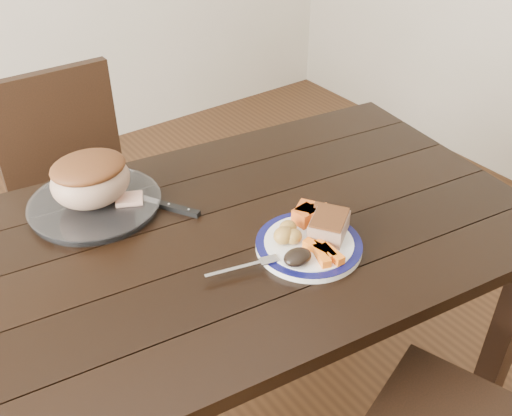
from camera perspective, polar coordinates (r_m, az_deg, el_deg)
ground at (r=1.99m, az=-2.34°, el=-19.70°), size 4.00×4.00×0.00m
dining_table at (r=1.50m, az=-2.93°, el=-5.14°), size 1.71×1.11×0.75m
chair_far at (r=2.09m, az=-17.26°, el=1.51°), size 0.42×0.43×0.93m
dinner_plate at (r=1.39m, az=5.29°, el=-3.76°), size 0.26×0.26×0.02m
plate_rim at (r=1.38m, az=5.31°, el=-3.49°), size 0.26×0.26×0.02m
serving_platter at (r=1.58m, az=-15.76°, el=0.31°), size 0.34×0.34×0.02m
pork_slice at (r=1.40m, az=7.29°, el=-1.84°), size 0.13×0.13×0.05m
roasted_potatoes at (r=1.37m, az=3.17°, el=-2.55°), size 0.08×0.07×0.04m
carrot_batons at (r=1.34m, az=6.80°, el=-4.40°), size 0.06×0.11×0.02m
pumpkin_wedges at (r=1.44m, az=5.38°, el=-0.61°), size 0.09×0.09×0.04m
dark_mushroom at (r=1.31m, az=4.18°, el=-4.92°), size 0.07×0.05×0.03m
fork at (r=1.31m, az=-0.82°, el=-5.81°), size 0.18×0.06×0.00m
roast_joint at (r=1.54m, az=-16.20°, el=2.62°), size 0.21×0.18×0.14m
cut_slice at (r=1.55m, az=-12.55°, el=0.82°), size 0.09×0.08×0.02m
carving_knife at (r=1.54m, az=-8.98°, el=0.17°), size 0.18×0.29×0.01m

